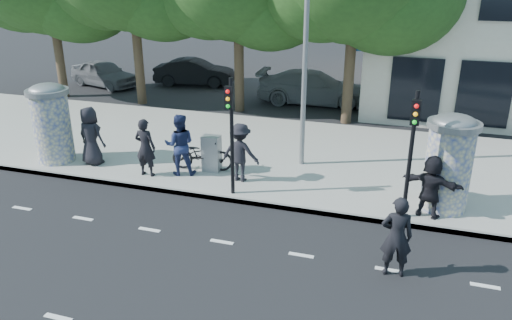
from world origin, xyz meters
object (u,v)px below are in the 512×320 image
(traffic_pole_near, at_px, (231,125))
(man_road, at_px, (397,237))
(ad_column_left, at_px, (52,121))
(traffic_pole_far, at_px, (412,143))
(cabinet_left, at_px, (212,153))
(car_mid, at_px, (195,72))
(ped_b, at_px, (145,147))
(ped_d, at_px, (240,152))
(bicycle, at_px, (202,154))
(ped_a, at_px, (91,136))
(ped_f, at_px, (431,186))
(cabinet_right, at_px, (435,182))
(ped_c, at_px, (180,145))
(street_lamp, at_px, (306,21))
(car_left, at_px, (104,73))
(car_right, at_px, (314,87))
(ad_column_right, at_px, (449,161))

(traffic_pole_near, xyz_separation_m, man_road, (4.68, -2.51, -1.30))
(ad_column_left, bearing_deg, traffic_pole_far, -3.55)
(cabinet_left, relative_size, car_mid, 0.27)
(ad_column_left, xyz_separation_m, car_mid, (-0.44, 12.44, -0.81))
(ped_b, xyz_separation_m, ped_d, (2.95, 0.52, -0.02))
(bicycle, bearing_deg, cabinet_left, -94.70)
(ped_a, relative_size, bicycle, 0.98)
(ad_column_left, xyz_separation_m, ped_f, (12.00, -0.42, -0.54))
(ped_a, relative_size, cabinet_right, 1.90)
(ad_column_left, xyz_separation_m, ped_d, (6.51, 0.31, -0.48))
(ad_column_left, height_order, ped_c, ad_column_left)
(street_lamp, bearing_deg, ped_c, -150.88)
(ped_b, height_order, car_left, ped_b)
(traffic_pole_far, xyz_separation_m, car_left, (-16.53, 11.35, -1.51))
(traffic_pole_near, bearing_deg, car_mid, 118.19)
(cabinet_left, bearing_deg, traffic_pole_near, -50.73)
(traffic_pole_near, bearing_deg, ped_b, 170.75)
(traffic_pole_near, distance_m, car_right, 11.34)
(ped_f, xyz_separation_m, cabinet_right, (0.16, 1.16, -0.34))
(ad_column_left, distance_m, car_mid, 12.47)
(bicycle, bearing_deg, man_road, -131.33)
(street_lamp, xyz_separation_m, bicycle, (-2.96, -1.40, -4.12))
(ped_d, xyz_separation_m, cabinet_left, (-1.14, 0.45, -0.32))
(man_road, bearing_deg, street_lamp, -67.12)
(street_lamp, bearing_deg, car_left, 147.06)
(ad_column_left, relative_size, traffic_pole_far, 0.78)
(ad_column_left, xyz_separation_m, man_road, (11.28, -3.22, -0.60))
(traffic_pole_far, height_order, car_mid, traffic_pole_far)
(cabinet_left, xyz_separation_m, car_right, (1.35, 9.78, 0.05))
(ad_column_left, distance_m, ped_f, 12.02)
(ped_d, bearing_deg, car_mid, -55.47)
(ad_column_left, distance_m, man_road, 11.75)
(car_mid, bearing_deg, car_left, 100.76)
(cabinet_left, xyz_separation_m, car_left, (-10.49, 9.88, -0.02))
(ad_column_right, distance_m, car_mid, 17.76)
(ad_column_left, distance_m, ped_d, 6.53)
(ped_b, relative_size, car_mid, 0.42)
(street_lamp, xyz_separation_m, car_mid, (-8.44, 10.30, -4.07))
(cabinet_left, height_order, car_right, car_right)
(ped_d, distance_m, car_mid, 13.99)
(traffic_pole_near, height_order, ped_f, traffic_pole_near)
(man_road, bearing_deg, ped_a, -27.21)
(ped_c, bearing_deg, ad_column_right, 160.11)
(ped_b, bearing_deg, street_lamp, -151.16)
(ad_column_left, distance_m, ped_c, 4.56)
(street_lamp, height_order, car_left, street_lamp)
(ped_a, xyz_separation_m, ped_d, (5.14, 0.20, -0.07))
(bicycle, bearing_deg, car_right, -18.65)
(ad_column_left, height_order, ad_column_right, same)
(traffic_pole_near, xyz_separation_m, cabinet_left, (-1.23, 1.47, -1.49))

